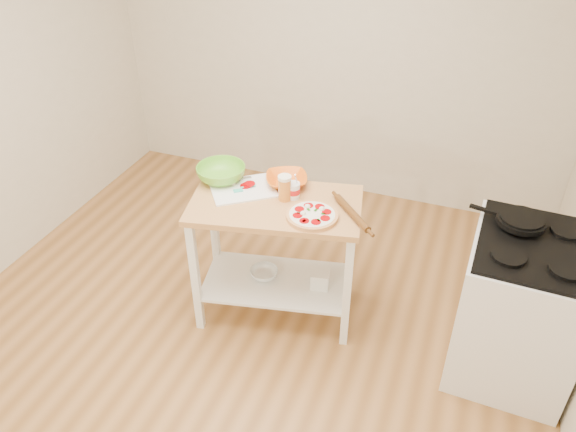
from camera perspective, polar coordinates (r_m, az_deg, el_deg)
The scene contains 15 objects.
room_shell at distance 2.91m, azimuth -7.45°, elevation 4.29°, with size 4.04×4.54×2.74m.
prep_island at distance 3.63m, azimuth -1.23°, elevation -2.03°, with size 1.16×0.78×0.90m.
gas_stove at distance 3.64m, azimuth 22.43°, elevation -8.56°, with size 0.69×0.80×1.11m.
skillet at distance 3.45m, azimuth 22.51°, elevation -0.41°, with size 0.43×0.28×0.03m.
pizza at distance 3.34m, azimuth 2.45°, elevation 0.08°, with size 0.31×0.31×0.05m.
cutting_board at distance 3.62m, azimuth -4.65°, elevation 2.80°, with size 0.50×0.48×0.04m.
spatula at distance 3.60m, azimuth -4.55°, elevation 2.80°, with size 0.12×0.13×0.01m.
knife at distance 3.70m, azimuth -6.38°, elevation 3.65°, with size 0.24×0.17×0.01m.
orange_bowl at distance 3.65m, azimuth -0.15°, elevation 3.66°, with size 0.27×0.27×0.07m, color orange.
green_bowl at distance 3.71m, azimuth -6.81°, elevation 4.33°, with size 0.32×0.32×0.10m, color #65B62E.
beer_pint at distance 3.47m, azimuth -0.34°, elevation 2.89°, with size 0.08×0.08×0.17m.
yogurt_tub at distance 3.50m, azimuth 0.54°, elevation 2.63°, with size 0.09×0.09×0.18m.
rolling_pin at distance 3.36m, azimuth 6.53°, elevation 0.28°, with size 0.04×0.04×0.38m, color #5C3615.
shelf_glass_bowl at distance 3.88m, azimuth -2.44°, elevation -5.84°, with size 0.19×0.19×0.06m, color silver.
shelf_bin at distance 3.80m, azimuth 3.27°, elevation -6.42°, with size 0.12×0.12×0.12m, color white.
Camera 1 is at (1.22, -2.21, 2.80)m, focal length 35.00 mm.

